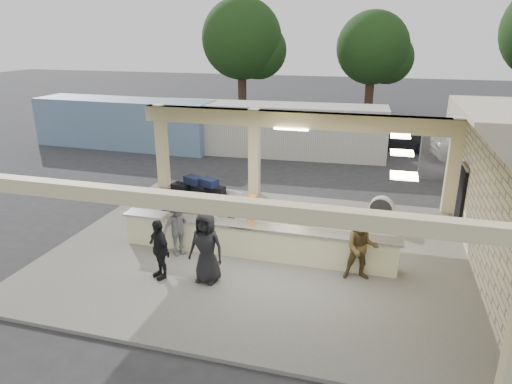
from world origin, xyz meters
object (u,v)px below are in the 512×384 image
(car_white_a, at_px, (490,147))
(car_dark, at_px, (404,137))
(baggage_counter, at_px, (255,241))
(drum_fan, at_px, (381,209))
(luggage_cart, at_px, (197,196))
(passenger_c, at_px, (178,227))
(container_white, at_px, (269,129))
(passenger_d, at_px, (206,247))
(baggage_handler, at_px, (251,219))
(passenger_b, at_px, (159,249))
(passenger_a, at_px, (361,248))
(container_blue, at_px, (125,123))

(car_white_a, height_order, car_dark, car_white_a)
(baggage_counter, distance_m, drum_fan, 5.01)
(luggage_cart, distance_m, passenger_c, 2.83)
(passenger_c, height_order, car_dark, passenger_c)
(car_dark, relative_size, container_white, 0.35)
(passenger_d, xyz_separation_m, car_dark, (5.32, 16.75, -0.34))
(baggage_counter, relative_size, container_white, 0.66)
(baggage_handler, relative_size, car_white_a, 0.29)
(luggage_cart, relative_size, baggage_handler, 1.84)
(passenger_b, bearing_deg, passenger_a, 49.58)
(passenger_b, relative_size, car_dark, 0.38)
(container_blue, bearing_deg, passenger_a, -39.06)
(car_white_a, height_order, container_blue, container_blue)
(baggage_handler, height_order, car_dark, baggage_handler)
(car_white_a, distance_m, car_dark, 4.41)
(baggage_handler, distance_m, passenger_c, 2.23)
(passenger_d, distance_m, car_white_a, 17.85)
(baggage_handler, xyz_separation_m, passenger_c, (-1.81, -1.30, 0.07))
(car_white_a, bearing_deg, passenger_a, 149.06)
(passenger_a, height_order, container_blue, container_blue)
(baggage_counter, xyz_separation_m, container_blue, (-11.06, 11.57, 0.77))
(baggage_counter, bearing_deg, container_white, 102.35)
(baggage_counter, height_order, car_white_a, car_white_a)
(luggage_cart, height_order, passenger_b, passenger_b)
(car_white_a, bearing_deg, passenger_d, 138.96)
(luggage_cart, height_order, car_dark, luggage_cart)
(passenger_a, bearing_deg, passenger_c, 169.37)
(car_dark, bearing_deg, drum_fan, -171.38)
(passenger_a, distance_m, container_white, 13.88)
(drum_fan, bearing_deg, passenger_a, -87.75)
(drum_fan, bearing_deg, car_dark, 93.63)
(passenger_d, bearing_deg, passenger_b, -167.21)
(baggage_handler, distance_m, passenger_a, 3.62)
(passenger_d, bearing_deg, passenger_c, 144.26)
(passenger_c, bearing_deg, car_white_a, -1.44)
(drum_fan, height_order, container_blue, container_blue)
(baggage_handler, xyz_separation_m, passenger_d, (-0.47, -2.48, 0.16))
(baggage_handler, xyz_separation_m, container_white, (-2.32, 11.36, 0.45))
(drum_fan, bearing_deg, baggage_counter, -125.57)
(passenger_c, xyz_separation_m, container_blue, (-8.91, 12.07, 0.39))
(baggage_counter, relative_size, luggage_cart, 2.79)
(drum_fan, bearing_deg, passenger_c, -135.41)
(baggage_handler, xyz_separation_m, car_white_a, (8.97, 12.67, -0.12))
(baggage_handler, xyz_separation_m, container_blue, (-10.72, 10.77, 0.46))
(passenger_b, height_order, passenger_c, passenger_c)
(passenger_d, bearing_deg, container_blue, 133.49)
(container_blue, bearing_deg, drum_fan, -27.23)
(luggage_cart, xyz_separation_m, passenger_b, (0.65, -4.11, 0.01))
(passenger_d, bearing_deg, baggage_counter, 70.02)
(baggage_handler, height_order, container_blue, container_blue)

